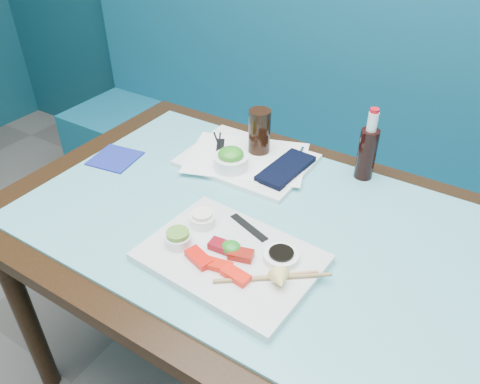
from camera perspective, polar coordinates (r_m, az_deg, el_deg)
The scene contains 34 objects.
booth_bench at distance 2.08m, azimuth 13.89°, elevation 0.77°, with size 3.00×0.56×1.17m.
dining_table at distance 1.28m, azimuth 2.16°, elevation -6.64°, with size 1.40×0.90×0.75m.
glass_top at distance 1.22m, azimuth 2.25°, elevation -3.62°, with size 1.22×0.76×0.01m, color #5BAFB7.
sashimi_plate at distance 1.10m, azimuth -1.14°, elevation -8.04°, with size 0.40×0.28×0.02m, color silver.
salmon_left at distance 1.08m, azimuth -5.03°, elevation -8.01°, with size 0.07×0.03×0.02m, color red.
salmon_mid at distance 1.06m, azimuth -2.66°, elevation -8.92°, with size 0.06×0.03×0.01m, color red.
salmon_right at distance 1.03m, azimuth -0.51°, elevation -10.12°, with size 0.07×0.03×0.02m, color #FF1B0A.
tuna_left at distance 1.10m, azimuth -2.32°, elevation -6.58°, with size 0.06×0.03×0.02m, color maroon.
tuna_right at distance 1.08m, azimuth 0.11°, elevation -7.64°, with size 0.06×0.03×0.02m, color maroon.
seaweed_garnish at distance 1.09m, azimuth -1.09°, elevation -6.76°, with size 0.05×0.04×0.03m, color #1F801D.
ramekin_wasabi at distance 1.12m, azimuth -7.53°, elevation -5.78°, with size 0.06×0.06×0.03m, color white.
wasabi_fill at distance 1.11m, azimuth -7.61°, elevation -5.05°, with size 0.05×0.05×0.01m, color #588D2D.
ramekin_ginger at distance 1.17m, azimuth -4.59°, elevation -3.44°, with size 0.06×0.06×0.03m, color white.
ginger_fill at distance 1.16m, azimuth -4.63°, elevation -2.73°, with size 0.05×0.05×0.01m, color white.
soy_dish at distance 1.08m, azimuth 5.03°, elevation -7.83°, with size 0.08×0.08×0.02m, color white.
soy_fill at distance 1.07m, azimuth 5.06°, elevation -7.41°, with size 0.06×0.06×0.01m, color black.
lemon_wedge at distance 1.00m, azimuth 4.91°, elevation -10.68°, with size 0.05×0.05×0.04m, color #F4DE73.
chopstick_sleeve at distance 1.16m, azimuth 1.09°, elevation -4.32°, with size 0.13×0.02×0.00m, color black.
wooden_chopstick_a at distance 1.04m, azimuth 3.54°, elevation -10.20°, with size 0.01×0.01×0.22m, color tan.
wooden_chopstick_b at distance 1.04m, azimuth 4.03°, elevation -10.38°, with size 0.01×0.01×0.26m, color #9A7B48.
serving_tray at distance 1.45m, azimuth 0.86°, elevation 3.93°, with size 0.38×0.28×0.01m, color white.
paper_placemat at distance 1.44m, azimuth 0.86°, elevation 4.21°, with size 0.36×0.25×0.00m, color white.
seaweed_bowl at distance 1.39m, azimuth -1.12°, elevation 3.65°, with size 0.10×0.10×0.04m, color white.
seaweed_salad at distance 1.37m, azimuth -1.13°, elevation 4.65°, with size 0.08×0.08×0.04m, color #2E8F21.
cola_glass at distance 1.45m, azimuth 2.38°, elevation 7.39°, with size 0.07×0.07×0.14m, color black.
navy_pouch at distance 1.39m, azimuth 5.62°, elevation 2.87°, with size 0.09×0.20×0.02m, color black.
fork at distance 1.47m, azimuth 7.32°, elevation 4.69°, with size 0.01×0.01×0.08m, color silver.
black_chopstick_a at distance 1.48m, azimuth -2.61°, elevation 5.17°, with size 0.01×0.01×0.22m, color black.
black_chopstick_b at distance 1.48m, azimuth -2.35°, elevation 5.09°, with size 0.01×0.01×0.24m, color black.
tray_sleeve at distance 1.48m, azimuth -2.48°, elevation 5.09°, with size 0.02×0.14×0.00m, color black.
cola_bottle_body at distance 1.39m, azimuth 15.18°, elevation 4.48°, with size 0.05×0.05×0.15m, color black.
cola_bottle_neck at distance 1.34m, azimuth 15.87°, elevation 8.27°, with size 0.03×0.03×0.05m, color white.
cola_bottle_cap at distance 1.33m, azimuth 16.10°, elevation 9.52°, with size 0.03×0.03×0.01m, color red.
blue_napkin at distance 1.52m, azimuth -14.98°, elevation 3.99°, with size 0.13×0.13×0.01m, color navy.
Camera 1 is at (0.47, 0.63, 1.53)m, focal length 35.00 mm.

